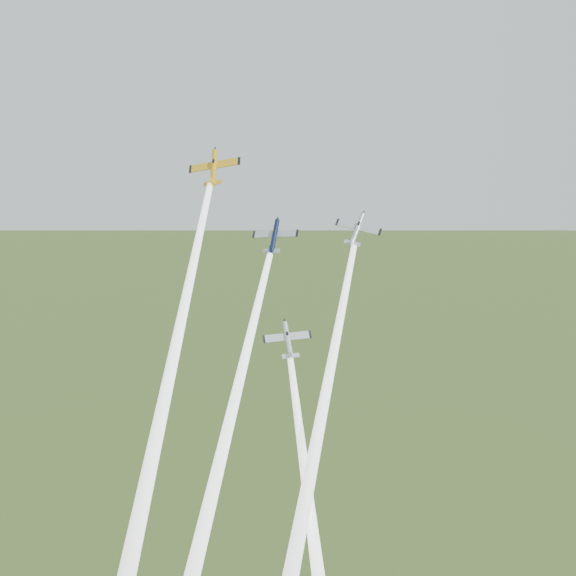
{
  "coord_description": "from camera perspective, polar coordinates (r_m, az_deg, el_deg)",
  "views": [
    {
      "loc": [
        6.76,
        -111.94,
        112.68
      ],
      "look_at": [
        0.0,
        -6.0,
        92.0
      ],
      "focal_mm": 45.0,
      "sensor_mm": 36.0,
      "label": 1
    }
  ],
  "objects": [
    {
      "name": "smoke_trail_silver_low",
      "position": [
        102.17,
        2.16,
        -20.03
      ],
      "size": [
        11.47,
        35.63,
        44.5
      ],
      "primitive_type": null,
      "rotation": [
        -0.67,
        0.0,
        0.25
      ],
      "color": "white"
    },
    {
      "name": "plane_yellow",
      "position": [
        114.36,
        -5.88,
        9.46
      ],
      "size": [
        8.85,
        7.5,
        8.64
      ],
      "primitive_type": null,
      "rotation": [
        0.9,
        -0.16,
        -0.14
      ],
      "color": "gold"
    },
    {
      "name": "plane_silver_right",
      "position": [
        116.19,
        5.5,
        4.66
      ],
      "size": [
        9.53,
        7.07,
        7.88
      ],
      "primitive_type": null,
      "rotation": [
        0.9,
        0.19,
        -0.27
      ],
      "color": "#AFB7BD"
    },
    {
      "name": "plane_navy",
      "position": [
        109.35,
        -1.08,
        4.13
      ],
      "size": [
        8.11,
        7.18,
        6.83
      ],
      "primitive_type": null,
      "rotation": [
        0.9,
        -0.07,
        -0.26
      ],
      "color": "#0C1335"
    },
    {
      "name": "smoke_trail_silver_right",
      "position": [
        102.93,
        2.41,
        -11.31
      ],
      "size": [
        12.94,
        39.08,
        49.12
      ],
      "primitive_type": null,
      "rotation": [
        -0.67,
        0.0,
        -0.27
      ],
      "color": "white"
    },
    {
      "name": "plane_silver_low",
      "position": [
        110.05,
        -0.01,
        -4.09
      ],
      "size": [
        8.96,
        7.22,
        6.99
      ],
      "primitive_type": null,
      "rotation": [
        0.9,
        -0.06,
        0.25
      ],
      "color": "#B6BCC5"
    },
    {
      "name": "smoke_trail_navy",
      "position": [
        97.34,
        -5.31,
        -13.09
      ],
      "size": [
        12.65,
        39.55,
        49.62
      ],
      "primitive_type": null,
      "rotation": [
        -0.67,
        0.0,
        -0.26
      ],
      "color": "white"
    },
    {
      "name": "smoke_trail_yellow",
      "position": [
        98.32,
        -9.48,
        -7.45
      ],
      "size": [
        8.33,
        42.31,
        52.28
      ],
      "primitive_type": null,
      "rotation": [
        -0.67,
        0.0,
        -0.14
      ],
      "color": "white"
    }
  ]
}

